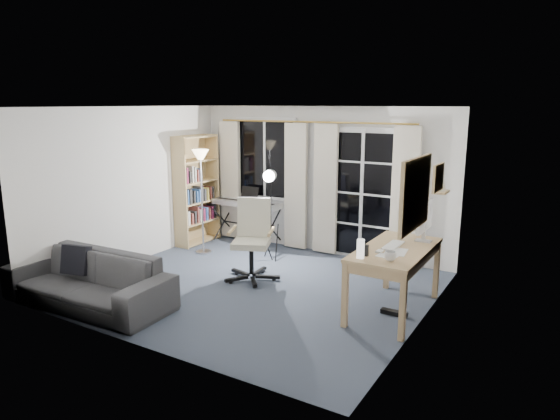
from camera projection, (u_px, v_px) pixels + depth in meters
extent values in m
cube|color=#32394A|center=(254.00, 288.00, 6.78)|extent=(4.50, 4.00, 0.02)
cube|color=white|center=(266.00, 159.00, 8.65)|extent=(1.20, 0.06, 1.40)
cube|color=black|center=(265.00, 159.00, 8.63)|extent=(1.10, 0.02, 1.30)
cube|color=white|center=(265.00, 159.00, 8.62)|extent=(0.04, 0.03, 1.30)
cube|color=white|center=(363.00, 195.00, 7.85)|extent=(1.32, 0.06, 2.11)
cube|color=black|center=(344.00, 194.00, 7.97)|extent=(0.55, 0.02, 1.95)
cube|color=black|center=(380.00, 197.00, 7.67)|extent=(0.55, 0.02, 1.95)
cube|color=white|center=(362.00, 196.00, 7.81)|extent=(0.05, 0.04, 2.05)
cube|color=white|center=(361.00, 225.00, 7.92)|extent=(1.15, 0.03, 0.03)
cube|color=white|center=(362.00, 194.00, 7.81)|extent=(1.15, 0.03, 0.03)
cube|color=white|center=(363.00, 162.00, 7.70)|extent=(1.15, 0.03, 0.03)
cylinder|color=gold|center=(310.00, 122.00, 8.00)|extent=(3.50, 0.03, 0.03)
cube|color=beige|center=(230.00, 180.00, 9.01)|extent=(0.40, 0.07, 2.10)
cube|color=beige|center=(296.00, 187.00, 8.33)|extent=(0.40, 0.07, 2.10)
cube|color=beige|center=(325.00, 189.00, 8.05)|extent=(0.40, 0.07, 2.10)
cube|color=beige|center=(405.00, 197.00, 7.40)|extent=(0.40, 0.07, 2.10)
cube|color=tan|center=(180.00, 194.00, 8.39)|extent=(0.31, 0.03, 1.91)
cube|color=tan|center=(212.00, 187.00, 9.11)|extent=(0.31, 0.03, 1.91)
cube|color=tan|center=(191.00, 189.00, 8.82)|extent=(0.04, 0.86, 1.91)
cube|color=tan|center=(198.00, 241.00, 8.94)|extent=(0.32, 0.86, 0.02)
cube|color=tan|center=(198.00, 222.00, 8.87)|extent=(0.32, 0.86, 0.02)
cube|color=tan|center=(197.00, 202.00, 8.79)|extent=(0.32, 0.86, 0.02)
cube|color=tan|center=(196.00, 181.00, 8.72)|extent=(0.32, 0.86, 0.02)
cube|color=tan|center=(196.00, 161.00, 8.64)|extent=(0.32, 0.86, 0.02)
cube|color=tan|center=(195.00, 137.00, 8.55)|extent=(0.32, 0.86, 0.02)
cube|color=silver|center=(185.00, 218.00, 8.54)|extent=(0.21, 0.06, 0.24)
cube|color=#95473E|center=(189.00, 219.00, 8.62)|extent=(0.21, 0.04, 0.19)
cube|color=#363636|center=(191.00, 217.00, 8.68)|extent=(0.21, 0.04, 0.22)
cube|color=#95473E|center=(194.00, 214.00, 8.74)|extent=(0.21, 0.04, 0.28)
cube|color=silver|center=(197.00, 215.00, 8.80)|extent=(0.21, 0.05, 0.22)
cube|color=#9E2D56|center=(200.00, 214.00, 8.88)|extent=(0.21, 0.04, 0.23)
cube|color=#3965AB|center=(203.00, 213.00, 8.94)|extent=(0.21, 0.05, 0.23)
cube|color=#95473E|center=(206.00, 213.00, 9.01)|extent=(0.21, 0.03, 0.22)
cube|color=#9E2D56|center=(208.00, 212.00, 9.06)|extent=(0.21, 0.05, 0.23)
cube|color=#363636|center=(212.00, 210.00, 9.14)|extent=(0.21, 0.03, 0.25)
cube|color=#3965AB|center=(184.00, 197.00, 8.46)|extent=(0.21, 0.03, 0.26)
cube|color=#363636|center=(187.00, 196.00, 8.52)|extent=(0.21, 0.06, 0.25)
cube|color=#363636|center=(190.00, 197.00, 8.60)|extent=(0.21, 0.04, 0.22)
cube|color=#3965AB|center=(193.00, 196.00, 8.66)|extent=(0.21, 0.03, 0.20)
cube|color=#3965AB|center=(196.00, 195.00, 8.72)|extent=(0.21, 0.04, 0.22)
cube|color=#363636|center=(198.00, 194.00, 8.77)|extent=(0.21, 0.03, 0.26)
cube|color=#363636|center=(201.00, 194.00, 8.84)|extent=(0.21, 0.05, 0.21)
cube|color=#B19F42|center=(204.00, 193.00, 8.90)|extent=(0.21, 0.04, 0.22)
cube|color=#95473E|center=(207.00, 192.00, 8.97)|extent=(0.21, 0.03, 0.23)
cube|color=#363636|center=(209.00, 192.00, 9.02)|extent=(0.21, 0.03, 0.22)
cube|color=#9E2D56|center=(183.00, 176.00, 8.38)|extent=(0.21, 0.04, 0.27)
cube|color=#363636|center=(186.00, 177.00, 8.45)|extent=(0.21, 0.03, 0.21)
cube|color=silver|center=(189.00, 174.00, 8.50)|extent=(0.21, 0.03, 0.29)
cube|color=silver|center=(191.00, 174.00, 8.56)|extent=(0.21, 0.04, 0.26)
cube|color=#95473E|center=(194.00, 175.00, 8.62)|extent=(0.21, 0.03, 0.21)
cube|color=#3965AB|center=(197.00, 175.00, 8.68)|extent=(0.21, 0.04, 0.22)
cylinder|color=#B2B2B7|center=(204.00, 252.00, 8.33)|extent=(0.28, 0.28, 0.03)
cylinder|color=#B2B2B7|center=(202.00, 205.00, 8.16)|extent=(0.03, 0.03, 1.59)
cone|color=#FFE5B2|center=(200.00, 155.00, 7.99)|extent=(0.30, 0.30, 0.16)
cylinder|color=black|center=(224.00, 221.00, 9.03)|extent=(0.04, 0.63, 0.57)
cylinder|color=black|center=(224.00, 221.00, 9.03)|extent=(0.04, 0.63, 0.57)
cylinder|color=black|center=(271.00, 228.00, 8.51)|extent=(0.04, 0.63, 0.57)
cylinder|color=black|center=(271.00, 228.00, 8.51)|extent=(0.04, 0.63, 0.57)
cylinder|color=black|center=(247.00, 225.00, 8.77)|extent=(1.00, 0.04, 0.02)
cube|color=silver|center=(247.00, 203.00, 8.69)|extent=(1.31, 0.35, 0.09)
cube|color=white|center=(244.00, 202.00, 8.62)|extent=(1.21, 0.16, 0.02)
cube|color=black|center=(245.00, 201.00, 8.65)|extent=(1.17, 0.10, 0.01)
cube|color=black|center=(250.00, 193.00, 8.74)|extent=(0.35, 0.08, 0.22)
cylinder|color=black|center=(277.00, 243.00, 7.90)|extent=(0.09, 0.22, 0.59)
cylinder|color=black|center=(269.00, 241.00, 8.01)|extent=(0.23, 0.07, 0.59)
cylinder|color=black|center=(266.00, 244.00, 7.85)|extent=(0.16, 0.18, 0.59)
cylinder|color=black|center=(271.00, 207.00, 7.80)|extent=(0.03, 0.03, 1.03)
cylinder|color=silver|center=(270.00, 176.00, 7.65)|extent=(0.22, 0.16, 0.20)
cylinder|color=white|center=(269.00, 176.00, 7.59)|extent=(0.17, 0.07, 0.17)
cube|color=black|center=(268.00, 277.00, 7.03)|extent=(0.34, 0.18, 0.04)
cylinder|color=black|center=(274.00, 279.00, 7.02)|extent=(0.07, 0.07, 0.05)
cube|color=black|center=(259.00, 271.00, 7.26)|extent=(0.08, 0.35, 0.04)
cylinder|color=black|center=(262.00, 271.00, 7.34)|extent=(0.07, 0.07, 0.05)
cube|color=black|center=(241.00, 272.00, 7.21)|extent=(0.35, 0.13, 0.04)
cylinder|color=black|center=(237.00, 272.00, 7.28)|extent=(0.07, 0.07, 0.05)
cube|color=black|center=(236.00, 279.00, 6.95)|extent=(0.22, 0.32, 0.04)
cylinder|color=black|center=(231.00, 281.00, 6.91)|extent=(0.07, 0.07, 0.05)
cube|color=black|center=(254.00, 282.00, 6.83)|extent=(0.27, 0.29, 0.04)
cylinder|color=black|center=(255.00, 286.00, 6.75)|extent=(0.07, 0.07, 0.05)
cylinder|color=black|center=(251.00, 259.00, 7.00)|extent=(0.08, 0.08, 0.43)
cube|color=beige|center=(251.00, 243.00, 6.95)|extent=(0.65, 0.65, 0.09)
cube|color=beige|center=(254.00, 217.00, 7.11)|extent=(0.48, 0.31, 0.56)
cube|color=black|center=(255.00, 215.00, 7.15)|extent=(0.45, 0.27, 0.52)
cylinder|color=tan|center=(232.00, 230.00, 6.97)|extent=(0.21, 0.41, 0.05)
cylinder|color=tan|center=(271.00, 232.00, 6.90)|extent=(0.21, 0.41, 0.05)
cube|color=tan|center=(396.00, 250.00, 5.84)|extent=(0.74, 1.47, 0.04)
cube|color=tan|center=(395.00, 256.00, 5.85)|extent=(0.70, 1.43, 0.11)
cube|color=tan|center=(345.00, 295.00, 5.50)|extent=(0.06, 0.06, 0.75)
cube|color=tan|center=(403.00, 307.00, 5.17)|extent=(0.06, 0.06, 0.75)
cube|color=tan|center=(387.00, 262.00, 6.66)|extent=(0.06, 0.06, 0.75)
cube|color=tan|center=(436.00, 270.00, 6.33)|extent=(0.06, 0.06, 0.75)
cube|color=silver|center=(423.00, 241.00, 6.11)|extent=(0.19, 0.13, 0.02)
cube|color=silver|center=(424.00, 230.00, 6.08)|extent=(0.04, 0.03, 0.23)
cube|color=silver|center=(425.00, 216.00, 6.04)|extent=(0.04, 0.57, 0.36)
cube|color=black|center=(423.00, 216.00, 6.05)|extent=(0.01, 0.53, 0.32)
cube|color=white|center=(393.00, 245.00, 5.90)|extent=(0.15, 0.44, 0.02)
cube|color=white|center=(379.00, 251.00, 5.67)|extent=(0.06, 0.11, 0.02)
cube|color=white|center=(396.00, 252.00, 5.68)|extent=(0.27, 0.34, 0.01)
cube|color=white|center=(387.00, 256.00, 5.52)|extent=(0.23, 0.18, 0.00)
cube|color=black|center=(366.00, 250.00, 5.52)|extent=(0.05, 0.04, 0.13)
cylinder|color=white|center=(361.00, 249.00, 5.43)|extent=(0.08, 0.08, 0.21)
cube|color=black|center=(394.00, 313.00, 5.88)|extent=(0.32, 0.09, 0.05)
imported|color=silver|center=(390.00, 255.00, 5.35)|extent=(0.13, 0.10, 0.13)
cube|color=tan|center=(416.00, 194.00, 5.04)|extent=(0.04, 0.94, 0.74)
cube|color=white|center=(414.00, 194.00, 5.05)|extent=(0.01, 0.84, 0.64)
cube|color=tan|center=(438.00, 178.00, 5.79)|extent=(0.03, 0.42, 0.32)
cube|color=#51A281|center=(437.00, 178.00, 5.79)|extent=(0.00, 0.36, 0.26)
cube|color=tan|center=(441.00, 192.00, 6.29)|extent=(0.16, 0.30, 0.02)
cone|color=beige|center=(442.00, 185.00, 6.27)|extent=(0.12, 0.12, 0.15)
imported|color=#333336|center=(87.00, 272.00, 6.09)|extent=(2.21, 0.74, 0.85)
cube|color=black|center=(76.00, 260.00, 6.31)|extent=(0.40, 0.27, 0.39)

